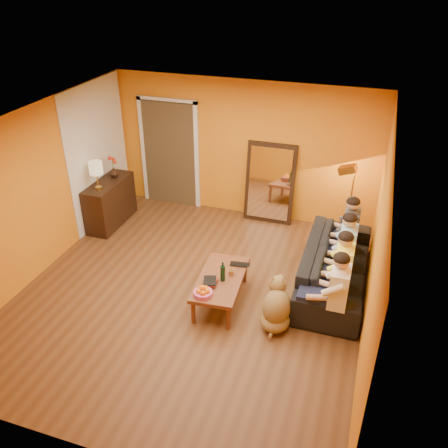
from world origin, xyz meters
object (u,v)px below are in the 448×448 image
(wine_bottle, at_px, (223,271))
(vase, at_px, (114,172))
(sofa, at_px, (335,266))
(table_lamp, at_px, (97,176))
(floor_lamp, at_px, (350,206))
(sideboard, at_px, (110,203))
(mirror_frame, at_px, (270,183))
(person_far_right, at_px, (350,232))
(laptop, at_px, (239,266))
(coffee_table, at_px, (221,289))
(tumbler, at_px, (231,272))
(person_mid_left, at_px, (343,270))
(dog, at_px, (277,304))
(person_far_left, at_px, (338,293))
(person_mid_right, at_px, (347,250))

(wine_bottle, xyz_separation_m, vase, (-2.76, 1.88, 0.36))
(sofa, bearing_deg, table_lamp, 85.12)
(table_lamp, distance_m, floor_lamp, 4.42)
(sideboard, bearing_deg, table_lamp, -90.00)
(mirror_frame, relative_size, sofa, 0.64)
(person_far_right, xyz_separation_m, laptop, (-1.48, -1.22, -0.18))
(person_far_right, bearing_deg, coffee_table, -136.52)
(person_far_right, bearing_deg, sideboard, 179.84)
(person_far_right, distance_m, tumbler, 2.12)
(sofa, bearing_deg, tumbler, 119.65)
(coffee_table, bearing_deg, person_mid_left, 11.52)
(person_far_right, bearing_deg, wine_bottle, -134.75)
(dog, relative_size, tumbler, 8.30)
(coffee_table, xyz_separation_m, vase, (-2.71, 1.83, 0.73))
(person_far_left, bearing_deg, sideboard, 159.17)
(mirror_frame, height_order, tumbler, mirror_frame)
(floor_lamp, bearing_deg, sideboard, -162.50)
(person_mid_left, distance_m, person_far_right, 1.10)
(sofa, distance_m, person_mid_left, 0.54)
(person_mid_left, height_order, person_far_right, same)
(coffee_table, distance_m, tumbler, 0.30)
(floor_lamp, distance_m, person_far_right, 0.71)
(mirror_frame, distance_m, person_far_right, 1.93)
(sideboard, height_order, table_lamp, table_lamp)
(mirror_frame, relative_size, tumbler, 17.12)
(person_mid_left, bearing_deg, coffee_table, -164.14)
(wine_bottle, bearing_deg, coffee_table, 135.00)
(person_far_right, bearing_deg, person_mid_right, -90.00)
(dog, bearing_deg, person_far_right, 80.17)
(person_mid_right, distance_m, laptop, 1.63)
(sideboard, bearing_deg, laptop, -23.08)
(sideboard, height_order, floor_lamp, floor_lamp)
(person_mid_left, bearing_deg, vase, 162.69)
(laptop, bearing_deg, person_far_right, 32.37)
(person_mid_left, bearing_deg, floor_lamp, 92.54)
(floor_lamp, relative_size, person_mid_right, 1.18)
(coffee_table, xyz_separation_m, floor_lamp, (1.58, 2.27, 0.51))
(sofa, relative_size, wine_bottle, 7.64)
(table_lamp, relative_size, person_mid_right, 0.42)
(table_lamp, height_order, wine_bottle, table_lamp)
(person_mid_left, xyz_separation_m, tumbler, (-1.54, -0.35, -0.15))
(table_lamp, xyz_separation_m, wine_bottle, (2.76, -1.33, -0.53))
(coffee_table, height_order, tumbler, tumbler)
(table_lamp, relative_size, sofa, 0.22)
(mirror_frame, distance_m, sofa, 2.30)
(person_far_left, height_order, tumbler, person_far_left)
(mirror_frame, height_order, wine_bottle, mirror_frame)
(floor_lamp, xyz_separation_m, vase, (-4.29, -0.43, 0.22))
(sofa, height_order, person_mid_left, person_mid_left)
(person_far_right, bearing_deg, person_far_left, -90.00)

